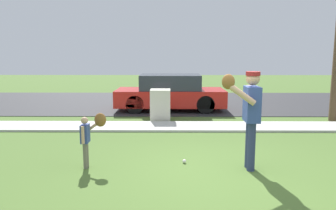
# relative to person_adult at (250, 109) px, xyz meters

# --- Properties ---
(ground_plane) EXTENTS (48.00, 48.00, 0.00)m
(ground_plane) POSITION_rel_person_adult_xyz_m (-0.59, 3.34, -1.11)
(ground_plane) COLOR #4C6B2D
(sidewalk_strip) EXTENTS (36.00, 1.20, 0.06)m
(sidewalk_strip) POSITION_rel_person_adult_xyz_m (-0.59, 3.44, -1.08)
(sidewalk_strip) COLOR beige
(sidewalk_strip) RESTS_ON ground
(road_surface) EXTENTS (36.00, 6.80, 0.02)m
(road_surface) POSITION_rel_person_adult_xyz_m (-0.59, 8.44, -1.10)
(road_surface) COLOR #2D2D30
(road_surface) RESTS_ON ground
(person_adult) EXTENTS (0.72, 0.65, 1.79)m
(person_adult) POSITION_rel_person_adult_xyz_m (0.00, 0.00, 0.00)
(person_adult) COLOR navy
(person_adult) RESTS_ON ground
(person_child) EXTENTS (0.44, 0.38, 1.01)m
(person_child) POSITION_rel_person_adult_xyz_m (-2.91, 0.09, -0.45)
(person_child) COLOR #6B6656
(person_child) RESTS_ON ground
(baseball) EXTENTS (0.07, 0.07, 0.07)m
(baseball) POSITION_rel_person_adult_xyz_m (-1.15, 0.32, -1.08)
(baseball) COLOR white
(baseball) RESTS_ON ground
(utility_cabinet) EXTENTS (0.63, 0.61, 0.99)m
(utility_cabinet) POSITION_rel_person_adult_xyz_m (-1.74, 4.43, -0.62)
(utility_cabinet) COLOR beige
(utility_cabinet) RESTS_ON ground
(parked_hatchback_red) EXTENTS (4.00, 1.75, 1.33)m
(parked_hatchback_red) POSITION_rel_person_adult_xyz_m (-1.43, 6.35, -0.45)
(parked_hatchback_red) COLOR red
(parked_hatchback_red) RESTS_ON road_surface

